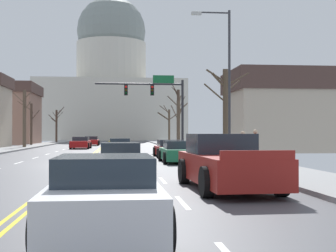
{
  "coord_description": "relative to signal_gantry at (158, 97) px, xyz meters",
  "views": [
    {
      "loc": [
        2.04,
        -24.85,
        1.65
      ],
      "look_at": [
        7.44,
        28.95,
        2.41
      ],
      "focal_mm": 50.87,
      "sensor_mm": 36.0,
      "label": 1
    }
  ],
  "objects": [
    {
      "name": "ground",
      "position": [
        -5.37,
        -17.48,
        -4.84
      ],
      "size": [
        20.0,
        180.0,
        0.2
      ],
      "color": "#4C4C51"
    },
    {
      "name": "signal_gantry",
      "position": [
        0.0,
        0.0,
        0.0
      ],
      "size": [
        7.91,
        0.41,
        6.65
      ],
      "color": "#28282D",
      "rests_on": "ground"
    },
    {
      "name": "street_lamp_right",
      "position": [
        2.56,
        -15.88,
        0.25
      ],
      "size": [
        2.25,
        0.24,
        8.47
      ],
      "color": "#333338",
      "rests_on": "ground"
    },
    {
      "name": "capitol_building",
      "position": [
        -5.37,
        65.14,
        8.13
      ],
      "size": [
        32.27,
        18.78,
        34.59
      ],
      "color": "beige",
      "rests_on": "ground"
    },
    {
      "name": "sedan_near_00",
      "position": [
        -3.37,
        -4.62,
        -4.3
      ],
      "size": [
        1.97,
        4.41,
        1.2
      ],
      "color": "#9EA3A8",
      "rests_on": "ground"
    },
    {
      "name": "sedan_near_01",
      "position": [
        0.02,
        -10.32,
        -4.31
      ],
      "size": [
        2.1,
        4.31,
        1.17
      ],
      "color": "#B71414",
      "rests_on": "ground"
    },
    {
      "name": "sedan_near_02",
      "position": [
        -0.08,
        -16.18,
        -4.3
      ],
      "size": [
        2.07,
        4.57,
        1.2
      ],
      "color": "#1E7247",
      "rests_on": "ground"
    },
    {
      "name": "sedan_near_03",
      "position": [
        -3.34,
        -22.9,
        -4.28
      ],
      "size": [
        2.03,
        4.56,
        1.25
      ],
      "color": "#6B6056",
      "rests_on": "ground"
    },
    {
      "name": "pickup_truck_near_04",
      "position": [
        -0.24,
        -28.58,
        -4.13
      ],
      "size": [
        2.41,
        5.68,
        1.62
      ],
      "color": "maroon",
      "rests_on": "ground"
    },
    {
      "name": "sedan_near_05",
      "position": [
        -3.58,
        -34.49,
        -4.26
      ],
      "size": [
        1.98,
        4.37,
        1.28
      ],
      "color": "silver",
      "rests_on": "ground"
    },
    {
      "name": "sedan_oncoming_00",
      "position": [
        -7.38,
        7.2,
        -4.28
      ],
      "size": [
        2.05,
        4.34,
        1.22
      ],
      "color": "#B71414",
      "rests_on": "ground"
    },
    {
      "name": "sedan_oncoming_01",
      "position": [
        -7.02,
        19.21,
        -4.3
      ],
      "size": [
        1.98,
        4.46,
        1.19
      ],
      "color": "#B71414",
      "rests_on": "ground"
    },
    {
      "name": "flank_building_03",
      "position": [
        12.27,
        -2.03,
        -1.3
      ],
      "size": [
        12.37,
        7.77,
        7.01
      ],
      "color": "#B2A38E",
      "rests_on": "ground"
    },
    {
      "name": "bare_tree_00",
      "position": [
        2.78,
        17.58,
        -2.11
      ],
      "size": [
        2.95,
        1.63,
        5.0
      ],
      "color": "#4C3D2D",
      "rests_on": "ground"
    },
    {
      "name": "bare_tree_01",
      "position": [
        -13.39,
        8.98,
        -1.63
      ],
      "size": [
        2.07,
        1.72,
        6.02
      ],
      "color": "brown",
      "rests_on": "ground"
    },
    {
      "name": "bare_tree_02",
      "position": [
        3.43,
        -12.05,
        -1.66
      ],
      "size": [
        2.86,
        2.31,
        5.63
      ],
      "color": "#4C3D2D",
      "rests_on": "ground"
    },
    {
      "name": "bare_tree_03",
      "position": [
        -13.68,
        36.39,
        -1.9
      ],
      "size": [
        2.49,
        1.38,
        5.77
      ],
      "color": "#423328",
      "rests_on": "ground"
    },
    {
      "name": "bare_tree_04",
      "position": [
        3.14,
        10.69,
        -1.37
      ],
      "size": [
        1.97,
        1.66,
        7.36
      ],
      "color": "#423328",
      "rests_on": "ground"
    },
    {
      "name": "bare_tree_05",
      "position": [
        -14.33,
        18.0,
        -1.92
      ],
      "size": [
        2.69,
        2.43,
        5.44
      ],
      "color": "#423328",
      "rests_on": "ground"
    },
    {
      "name": "bare_tree_06",
      "position": [
        2.45,
        4.76,
        -2.12
      ],
      "size": [
        2.23,
        2.13,
        5.3
      ],
      "color": "brown",
      "rests_on": "ground"
    },
    {
      "name": "pedestrian_00",
      "position": [
        2.34,
        -20.7,
        -3.84
      ],
      "size": [
        0.35,
        0.34,
        1.59
      ],
      "color": "black",
      "rests_on": "ground"
    },
    {
      "name": "pedestrian_01",
      "position": [
        3.63,
        -18.3,
        -3.79
      ],
      "size": [
        0.35,
        0.34,
        1.67
      ],
      "color": "#4C4238",
      "rests_on": "ground"
    },
    {
      "name": "bicycle_parked",
      "position": [
        2.23,
        -14.55,
        -4.37
      ],
      "size": [
        0.12,
        1.77,
        0.85
      ],
      "color": "black",
      "rests_on": "ground"
    }
  ]
}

